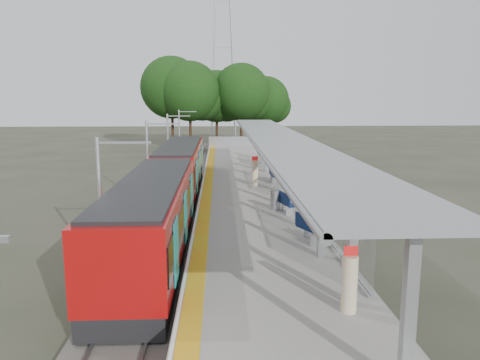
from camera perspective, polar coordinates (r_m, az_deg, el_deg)
The scene contains 15 objects.
trackbed at distance 31.41m, azimuth -7.50°, elevation -2.39°, with size 3.00×70.00×0.24m, color #59544C.
platform at distance 31.26m, azimuth 0.73°, elevation -1.65°, with size 6.00×50.00×1.00m, color gray.
tactile_strip at distance 31.12m, azimuth -3.96°, elevation -0.77°, with size 0.60×50.00×0.02m, color gold.
end_fence at distance 55.78m, azimuth -0.73°, elevation 4.71°, with size 6.00×0.10×1.20m, color #9EA0A5.
train at distance 26.15m, azimuth -8.52°, elevation -0.63°, with size 2.74×27.60×3.62m.
canopy at distance 27.08m, azimuth 4.61°, elevation 4.41°, with size 3.27×38.00×3.66m.
pylon at distance 84.42m, azimuth -2.11°, elevation 18.40°, with size 8.00×4.00×38.00m, color #9EA0A5, non-canonical shape.
tree_cluster at distance 62.89m, azimuth -3.52°, elevation 10.59°, with size 19.98×11.72×12.11m.
catenary_masts at distance 30.15m, azimuth -11.04°, elevation 2.37°, with size 2.08×48.16×5.40m.
bench_near at distance 19.60m, azimuth 8.44°, elevation -5.73°, with size 1.12×1.63×1.08m.
bench_mid at distance 24.17m, azimuth 5.63°, elevation -2.68°, with size 0.88×1.58×1.04m.
bench_far at distance 32.71m, azimuth 4.06°, elevation 0.76°, with size 0.58×1.61×1.08m.
info_pillar_near at distance 13.50m, azimuth 13.20°, elevation -12.19°, with size 0.43×0.43×1.91m.
info_pillar_far at distance 31.14m, azimuth 1.83°, elevation 0.85°, with size 0.45×0.45×1.99m.
litter_bin at distance 24.71m, azimuth 4.32°, elevation -2.45°, with size 0.51×0.51×1.03m, color #9EA0A5.
Camera 1 is at (-1.75, -10.55, 6.90)m, focal length 35.00 mm.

